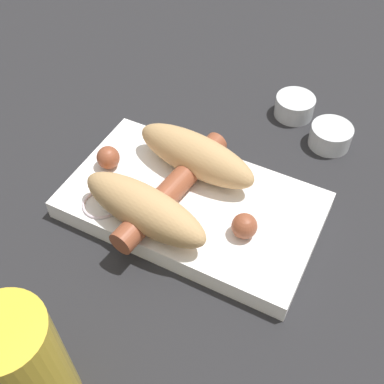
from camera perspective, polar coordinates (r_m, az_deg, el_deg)
name	(u,v)px	position (r m, az deg, el deg)	size (l,w,h in m)	color
ground_plane	(192,212)	(0.54, 0.00, -2.35)	(3.00, 3.00, 0.00)	#232326
food_tray	(192,205)	(0.53, 0.00, -1.55)	(0.27, 0.16, 0.02)	white
bread_roll	(171,181)	(0.50, -2.50, 1.37)	(0.16, 0.15, 0.05)	tan
sausage	(173,189)	(0.51, -2.28, 0.42)	(0.20, 0.18, 0.03)	brown
pickled_veggies	(109,197)	(0.52, -9.83, -0.54)	(0.06, 0.06, 0.00)	orange
condiment_cup_near	(330,137)	(0.63, 16.06, 6.29)	(0.05, 0.05, 0.03)	silver
condiment_cup_far	(294,107)	(0.66, 12.03, 9.78)	(0.05, 0.05, 0.03)	silver
drink_glass	(26,369)	(0.40, -19.04, -19.23)	(0.06, 0.06, 0.13)	gold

